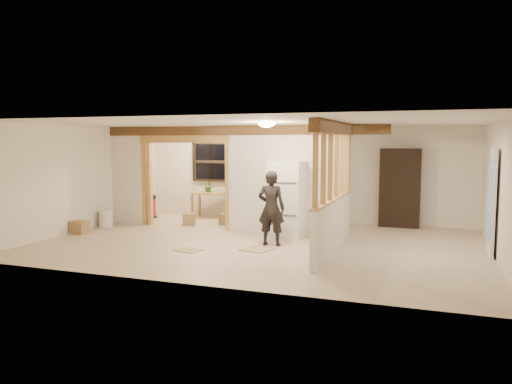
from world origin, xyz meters
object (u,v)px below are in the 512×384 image
at_px(refrigerator, 287,199).
at_px(bookshelf, 400,188).
at_px(shop_vac, 148,206).
at_px(work_table, 213,205).
at_px(woman, 271,208).

height_order(refrigerator, bookshelf, bookshelf).
height_order(refrigerator, shop_vac, refrigerator).
height_order(work_table, shop_vac, work_table).
xyz_separation_m(refrigerator, bookshelf, (2.25, 2.22, 0.13)).
distance_m(shop_vac, bookshelf, 6.77).
bearing_deg(shop_vac, woman, -27.94).
relative_size(refrigerator, shop_vac, 2.60).
bearing_deg(refrigerator, bookshelf, 44.54).
bearing_deg(woman, bookshelf, -128.41).
bearing_deg(work_table, woman, -59.85).
xyz_separation_m(work_table, bookshelf, (5.00, 0.20, 0.62)).
height_order(woman, work_table, woman).
bearing_deg(work_table, refrigerator, -48.27).
bearing_deg(refrigerator, work_table, 143.73).
bearing_deg(bookshelf, work_table, -177.74).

